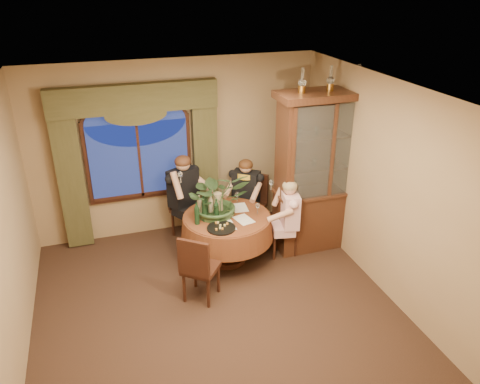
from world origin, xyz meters
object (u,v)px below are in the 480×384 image
object	(u,v)px
olive_bowl	(229,214)
wine_bottle_0	(216,210)
oil_lamp_right	(358,76)
china_cabinet	(323,172)
person_back	(184,199)
chair_back	(187,210)
wine_bottle_4	(199,206)
chair_right	(282,224)
wine_bottle_2	(211,205)
centerpiece_plant	(217,177)
chair_front_left	(201,266)
person_scarf	(246,197)
dining_table	(227,238)
oil_lamp_center	(331,78)
chair_back_right	(251,205)
oil_lamp_left	(302,80)
wine_bottle_5	(205,211)
person_pink	(289,220)
stoneware_vase	(218,203)
wine_bottle_1	(204,204)
wine_bottle_3	(197,213)

from	to	relation	value
olive_bowl	wine_bottle_0	world-z (taller)	wine_bottle_0
oil_lamp_right	wine_bottle_0	distance (m)	2.71
china_cabinet	person_back	bearing A→B (deg)	158.80
chair_back	wine_bottle_4	world-z (taller)	wine_bottle_4
chair_right	person_back	bearing A→B (deg)	60.02
oil_lamp_right	wine_bottle_2	bearing A→B (deg)	178.60
centerpiece_plant	olive_bowl	world-z (taller)	centerpiece_plant
chair_back	chair_front_left	distance (m)	1.63
person_scarf	dining_table	bearing A→B (deg)	90.00
dining_table	oil_lamp_center	world-z (taller)	oil_lamp_center
wine_bottle_0	wine_bottle_2	xyz separation A→B (m)	(-0.04, 0.17, 0.00)
wine_bottle_0	wine_bottle_2	distance (m)	0.17
centerpiece_plant	chair_back_right	bearing A→B (deg)	39.86
dining_table	chair_back_right	distance (m)	0.95
chair_front_left	dining_table	bearing A→B (deg)	90.00
oil_lamp_left	wine_bottle_5	distance (m)	2.22
oil_lamp_left	person_scarf	distance (m)	2.14
dining_table	oil_lamp_center	xyz separation A→B (m)	(1.51, 0.03, 2.24)
person_scarf	wine_bottle_0	world-z (taller)	person_scarf
person_pink	wine_bottle_5	size ratio (longest dim) A/B	3.81
dining_table	stoneware_vase	size ratio (longest dim) A/B	4.36
olive_bowl	wine_bottle_2	distance (m)	0.29
oil_lamp_right	wine_bottle_2	world-z (taller)	oil_lamp_right
oil_lamp_center	chair_back_right	distance (m)	2.41
dining_table	china_cabinet	bearing A→B (deg)	1.23
person_pink	wine_bottle_2	size ratio (longest dim) A/B	3.81
chair_back_right	wine_bottle_4	bearing A→B (deg)	72.36
oil_lamp_right	chair_back_right	distance (m)	2.60
chair_front_left	oil_lamp_center	bearing A→B (deg)	58.04
chair_right	wine_bottle_1	bearing A→B (deg)	82.74
china_cabinet	oil_lamp_left	distance (m)	1.46
person_scarf	wine_bottle_3	world-z (taller)	person_scarf
wine_bottle_2	wine_bottle_5	size ratio (longest dim) A/B	1.00
chair_back	centerpiece_plant	size ratio (longest dim) A/B	0.97
oil_lamp_right	dining_table	bearing A→B (deg)	-179.04
oil_lamp_left	chair_back	size ratio (longest dim) A/B	0.35
chair_back_right	centerpiece_plant	distance (m)	1.28
dining_table	person_scarf	size ratio (longest dim) A/B	1.03
china_cabinet	chair_back	world-z (taller)	china_cabinet
chair_back	wine_bottle_1	distance (m)	0.86
wine_bottle_1	chair_back	bearing A→B (deg)	99.60
oil_lamp_right	person_pink	bearing A→B (deg)	-168.41
chair_right	wine_bottle_4	xyz separation A→B (m)	(-1.22, 0.15, 0.44)
centerpiece_plant	oil_lamp_left	bearing A→B (deg)	-3.29
china_cabinet	chair_right	size ratio (longest dim) A/B	2.55
wine_bottle_1	oil_lamp_right	bearing A→B (deg)	-3.24
wine_bottle_3	chair_front_left	bearing A→B (deg)	-100.11
chair_back_right	wine_bottle_0	distance (m)	1.21
chair_back_right	person_scarf	distance (m)	0.20
person_scarf	stoneware_vase	size ratio (longest dim) A/B	4.22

